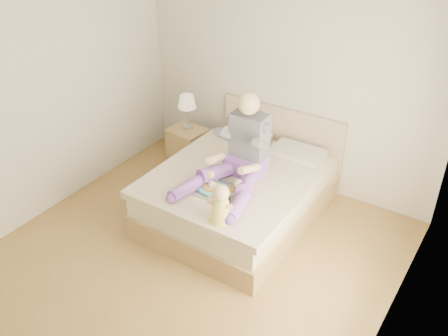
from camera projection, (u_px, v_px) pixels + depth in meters
The scene contains 7 objects.
room at pixel (189, 139), 4.48m from camera, with size 4.02×4.22×2.71m.
bed at pixel (241, 190), 5.91m from camera, with size 1.70×2.18×1.00m.
nightstand at pixel (188, 148), 6.85m from camera, with size 0.50×0.45×0.57m.
lamp at pixel (187, 104), 6.53m from camera, with size 0.24×0.24×0.48m.
adult at pixel (239, 155), 5.44m from camera, with size 0.84×1.18×0.99m.
tray at pixel (220, 189), 5.33m from camera, with size 0.51×0.41×0.14m.
baby at pixel (221, 206), 4.85m from camera, with size 0.27×0.37×0.41m.
Camera 1 is at (2.52, -3.13, 3.63)m, focal length 40.00 mm.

